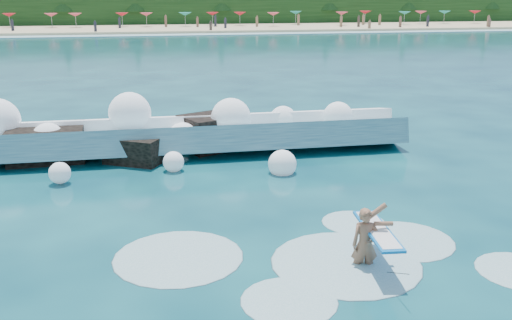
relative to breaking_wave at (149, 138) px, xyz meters
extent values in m
plane|color=#083042|center=(1.26, -7.54, -0.55)|extent=(200.00, 200.00, 0.00)
cube|color=tan|center=(1.26, 70.46, -0.35)|extent=(140.00, 20.00, 0.40)
cube|color=silver|center=(1.26, 59.46, -0.51)|extent=(140.00, 5.00, 0.08)
cube|color=black|center=(1.26, 80.46, 1.95)|extent=(140.00, 4.00, 5.00)
cube|color=teal|center=(0.00, -0.16, -0.09)|extent=(18.28, 2.78, 1.53)
cube|color=white|center=(0.00, 0.64, 0.36)|extent=(18.28, 1.29, 0.71)
cube|color=black|center=(-3.44, -0.10, -0.09)|extent=(2.55, 1.96, 1.34)
cube|color=black|center=(-0.44, -0.90, -0.19)|extent=(2.33, 2.17, 1.03)
cube|color=black|center=(2.26, 0.30, -0.04)|extent=(2.57, 2.38, 1.44)
imported|color=#925F44|center=(4.24, -9.73, -0.04)|extent=(0.62, 0.46, 1.55)
cube|color=blue|center=(4.52, -9.68, 0.23)|extent=(0.68, 2.16, 0.05)
cube|color=white|center=(4.52, -9.68, 0.24)|extent=(0.58, 1.97, 0.05)
cylinder|color=black|center=(4.42, -10.93, -0.10)|extent=(0.01, 0.91, 0.43)
sphere|color=white|center=(-3.34, -0.38, 0.25)|extent=(1.07, 1.07, 1.07)
sphere|color=white|center=(-0.64, 0.42, 0.85)|extent=(1.49, 1.49, 1.49)
sphere|color=white|center=(1.14, -0.50, 0.07)|extent=(1.12, 1.12, 1.12)
sphere|color=white|center=(2.90, -0.14, 0.64)|extent=(1.44, 1.44, 1.44)
sphere|color=white|center=(4.96, 0.43, 0.39)|extent=(1.00, 1.00, 1.00)
sphere|color=white|center=(6.84, -0.37, 0.59)|extent=(1.09, 1.09, 1.09)
sphere|color=white|center=(-2.69, -2.90, -0.21)|extent=(0.65, 0.65, 0.65)
sphere|color=white|center=(0.71, -2.25, -0.25)|extent=(0.68, 0.68, 0.68)
sphere|color=white|center=(4.08, -3.12, -0.25)|extent=(0.91, 0.91, 0.91)
ellipsoid|color=silver|center=(3.93, -9.49, -0.55)|extent=(3.21, 3.21, 0.16)
ellipsoid|color=silver|center=(2.36, -10.77, -0.55)|extent=(1.84, 1.84, 0.09)
ellipsoid|color=silver|center=(5.64, -8.67, -0.55)|extent=(2.31, 2.31, 0.12)
ellipsoid|color=silver|center=(0.46, -8.54, -0.55)|extent=(2.84, 2.84, 0.14)
ellipsoid|color=silver|center=(4.88, -7.42, -0.55)|extent=(1.60, 1.60, 0.08)
cone|color=red|center=(-19.55, 73.75, 1.70)|extent=(2.00, 2.00, 0.50)
cone|color=#CB3B4F|center=(-13.36, 72.76, 1.70)|extent=(2.00, 2.00, 0.50)
cone|color=#CB3B4F|center=(-9.83, 72.54, 1.70)|extent=(2.00, 2.00, 0.50)
cone|color=red|center=(-2.95, 72.98, 1.70)|extent=(2.00, 2.00, 0.50)
cone|color=#CB3B4F|center=(0.72, 72.34, 1.70)|extent=(2.00, 2.00, 0.50)
cone|color=#158780|center=(6.72, 72.58, 1.70)|extent=(2.00, 2.00, 0.50)
cone|color=red|center=(11.03, 72.79, 1.70)|extent=(2.00, 2.00, 0.50)
cone|color=red|center=(15.44, 72.66, 1.70)|extent=(2.00, 2.00, 0.50)
cone|color=#CB3B4F|center=(20.35, 70.14, 1.70)|extent=(2.00, 2.00, 0.50)
cone|color=#158780|center=(25.24, 74.85, 1.70)|extent=(2.00, 2.00, 0.50)
cone|color=#CB3B4F|center=(31.75, 70.49, 1.70)|extent=(2.00, 2.00, 0.50)
cone|color=red|center=(37.39, 74.63, 1.70)|extent=(2.00, 2.00, 0.50)
cone|color=#158780|center=(42.55, 70.32, 1.70)|extent=(2.00, 2.00, 0.50)
cone|color=#CB3B4F|center=(46.33, 72.14, 1.70)|extent=(2.00, 2.00, 0.50)
cone|color=#158780|center=(50.57, 71.92, 1.70)|extent=(2.00, 2.00, 0.50)
cone|color=red|center=(56.10, 71.68, 1.70)|extent=(2.00, 2.00, 0.50)
cube|color=#3F332D|center=(-18.12, 71.48, 0.53)|extent=(0.35, 0.22, 1.36)
cube|color=#8C664C|center=(27.24, 62.37, 0.21)|extent=(0.35, 0.22, 1.35)
cube|color=#262633|center=(20.58, 69.48, 0.65)|extent=(0.35, 0.22, 1.60)
cube|color=brown|center=(12.18, 66.32, 0.57)|extent=(0.35, 0.22, 1.43)
cube|color=#8C664C|center=(8.41, 66.89, 0.61)|extent=(0.35, 0.22, 1.52)
cube|color=brown|center=(13.51, 61.72, 0.33)|extent=(0.35, 0.22, 1.60)
cube|color=#3F332D|center=(23.26, 69.15, 0.63)|extent=(0.35, 0.22, 1.56)
cube|color=#8C664C|center=(32.96, 61.51, 0.22)|extent=(0.35, 0.22, 1.39)
cube|color=#262633|center=(-4.15, 61.82, 0.33)|extent=(0.35, 0.22, 1.61)
cube|color=brown|center=(-2.11, 70.28, 0.58)|extent=(0.35, 0.22, 1.47)
cube|color=#3F332D|center=(20.78, 64.34, 0.53)|extent=(0.35, 0.22, 1.37)
cube|color=#8C664C|center=(38.91, 65.75, 0.55)|extent=(0.35, 0.22, 1.40)
cube|color=#262633|center=(26.51, 71.62, 0.59)|extent=(0.35, 0.22, 1.47)
cube|color=brown|center=(17.51, 69.04, 0.55)|extent=(0.35, 0.22, 1.39)
cube|color=#262633|center=(47.23, 63.69, 0.63)|extent=(0.35, 0.22, 1.56)
cube|color=brown|center=(-14.03, 70.51, 0.64)|extent=(0.35, 0.22, 1.58)
cube|color=#3F332D|center=(12.20, 63.70, 0.55)|extent=(0.35, 0.22, 1.41)
cube|color=#8C664C|center=(43.48, 67.35, 0.65)|extent=(0.35, 0.22, 1.60)
cube|color=#262633|center=(55.41, 70.46, 0.63)|extent=(0.35, 0.22, 1.56)
camera|label=1|loc=(-0.05, -19.90, 4.96)|focal=40.00mm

